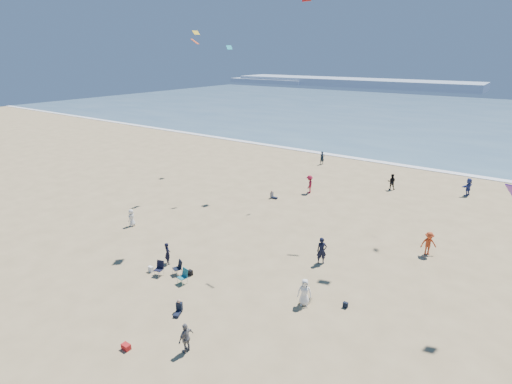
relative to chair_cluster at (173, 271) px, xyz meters
The scene contains 13 objects.
ground 9.07m from the chair_cluster, 59.35° to the right, with size 220.00×220.00×0.00m, color tan.
ocean 87.33m from the chair_cluster, 86.97° to the left, with size 220.00×100.00×0.06m, color #476B84.
surf_line 37.50m from the chair_cluster, 82.93° to the left, with size 220.00×1.20×0.08m, color white.
headland_far 171.41m from the chair_cluster, 108.85° to the left, with size 110.00×20.00×3.20m, color #7A8EA8.
headland_near 183.89m from the chair_cluster, 121.25° to the left, with size 40.00×14.00×2.00m, color #7A8EA8.
standing_flyers 12.07m from the chair_cluster, 41.60° to the left, with size 30.59×44.82×1.94m.
seated_group 7.47m from the chair_cluster, ahead, with size 17.84×26.30×0.84m.
chair_cluster is the anchor object (origin of this frame).
white_tote 1.85m from the chair_cluster, 169.60° to the right, with size 0.35×0.20×0.40m, color white.
black_backpack 1.20m from the chair_cluster, 50.78° to the left, with size 0.30×0.22×0.38m, color black.
cooler 6.87m from the chair_cluster, 63.34° to the right, with size 0.45×0.30×0.30m, color #AB1819.
navy_bag 11.27m from the chair_cluster, 18.26° to the left, with size 0.28×0.18×0.34m, color black.
kites_aloft 20.40m from the chair_cluster, 24.99° to the left, with size 39.71×40.37×27.61m.
Camera 1 is at (13.26, -7.96, 14.12)m, focal length 28.00 mm.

